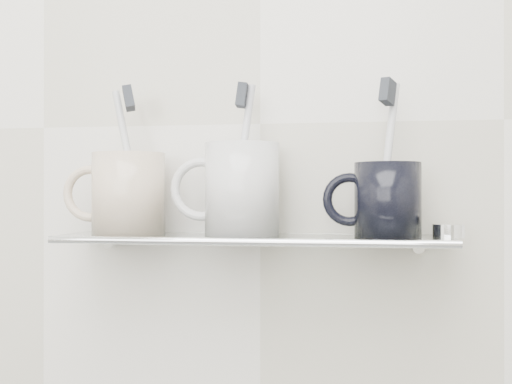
% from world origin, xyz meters
% --- Properties ---
extents(wall_back, '(2.50, 0.00, 2.50)m').
position_xyz_m(wall_back, '(0.00, 1.10, 1.25)').
color(wall_back, silver).
rests_on(wall_back, ground).
extents(shelf_glass, '(0.50, 0.12, 0.01)m').
position_xyz_m(shelf_glass, '(0.00, 1.04, 1.10)').
color(shelf_glass, silver).
rests_on(shelf_glass, wall_back).
extents(shelf_rail, '(0.50, 0.01, 0.01)m').
position_xyz_m(shelf_rail, '(0.00, 0.98, 1.10)').
color(shelf_rail, silver).
rests_on(shelf_rail, shelf_glass).
extents(bracket_left, '(0.02, 0.03, 0.02)m').
position_xyz_m(bracket_left, '(-0.21, 1.09, 1.09)').
color(bracket_left, silver).
rests_on(bracket_left, wall_back).
extents(bracket_right, '(0.02, 0.03, 0.02)m').
position_xyz_m(bracket_right, '(0.21, 1.09, 1.09)').
color(bracket_right, silver).
rests_on(bracket_right, wall_back).
extents(mug_left, '(0.12, 0.12, 0.11)m').
position_xyz_m(mug_left, '(-0.17, 1.04, 1.15)').
color(mug_left, beige).
rests_on(mug_left, shelf_glass).
extents(mug_left_handle, '(0.08, 0.01, 0.08)m').
position_xyz_m(mug_left_handle, '(-0.22, 1.04, 1.15)').
color(mug_left_handle, beige).
rests_on(mug_left_handle, mug_left).
extents(toothbrush_left, '(0.06, 0.04, 0.19)m').
position_xyz_m(toothbrush_left, '(-0.17, 1.04, 1.20)').
color(toothbrush_left, '#B8B8B8').
rests_on(toothbrush_left, mug_left).
extents(bristles_left, '(0.03, 0.03, 0.04)m').
position_xyz_m(bristles_left, '(-0.17, 1.04, 1.28)').
color(bristles_left, '#272B31').
rests_on(bristles_left, toothbrush_left).
extents(mug_center, '(0.10, 0.10, 0.12)m').
position_xyz_m(mug_center, '(-0.01, 1.04, 1.16)').
color(mug_center, silver).
rests_on(mug_center, shelf_glass).
extents(mug_center_handle, '(0.08, 0.01, 0.08)m').
position_xyz_m(mug_center_handle, '(-0.07, 1.04, 1.16)').
color(mug_center_handle, silver).
rests_on(mug_center_handle, mug_center).
extents(toothbrush_center, '(0.03, 0.03, 0.19)m').
position_xyz_m(toothbrush_center, '(-0.01, 1.04, 1.20)').
color(toothbrush_center, silver).
rests_on(toothbrush_center, mug_center).
extents(bristles_center, '(0.02, 0.02, 0.03)m').
position_xyz_m(bristles_center, '(-0.01, 1.04, 1.28)').
color(bristles_center, '#272B31').
rests_on(bristles_center, toothbrush_center).
extents(mug_right, '(0.09, 0.09, 0.09)m').
position_xyz_m(mug_right, '(0.17, 1.04, 1.15)').
color(mug_right, black).
rests_on(mug_right, shelf_glass).
extents(mug_right_handle, '(0.07, 0.01, 0.07)m').
position_xyz_m(mug_right_handle, '(0.12, 1.04, 1.15)').
color(mug_right_handle, black).
rests_on(mug_right_handle, mug_right).
extents(toothbrush_right, '(0.04, 0.05, 0.19)m').
position_xyz_m(toothbrush_right, '(0.17, 1.04, 1.20)').
color(toothbrush_right, silver).
rests_on(toothbrush_right, mug_right).
extents(bristles_right, '(0.02, 0.03, 0.03)m').
position_xyz_m(bristles_right, '(0.17, 1.04, 1.28)').
color(bristles_right, '#272B31').
rests_on(bristles_right, toothbrush_right).
extents(chrome_cap, '(0.04, 0.04, 0.02)m').
position_xyz_m(chrome_cap, '(0.24, 1.04, 1.11)').
color(chrome_cap, silver).
rests_on(chrome_cap, shelf_glass).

